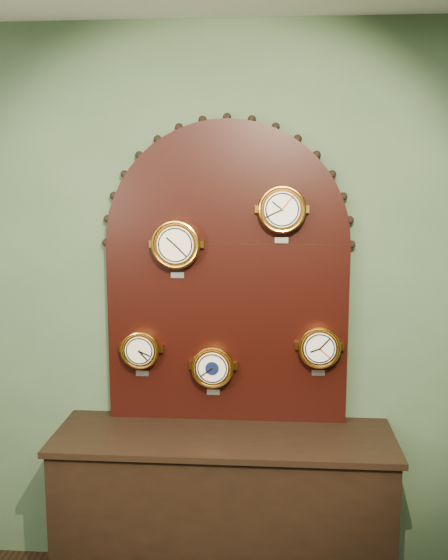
# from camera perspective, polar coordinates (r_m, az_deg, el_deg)

# --- Properties ---
(wall_back) EXTENTS (4.00, 0.00, 4.00)m
(wall_back) POSITION_cam_1_polar(r_m,az_deg,el_deg) (3.29, 0.32, -2.40)
(wall_back) COLOR #41593D
(wall_back) RESTS_ON ground
(shop_counter) EXTENTS (1.60, 0.50, 0.80)m
(shop_counter) POSITION_cam_1_polar(r_m,az_deg,el_deg) (3.39, -0.03, -20.16)
(shop_counter) COLOR black
(shop_counter) RESTS_ON ground_plane
(display_board) EXTENTS (1.26, 0.06, 1.53)m
(display_board) POSITION_cam_1_polar(r_m,az_deg,el_deg) (3.20, 0.27, 1.38)
(display_board) COLOR black
(display_board) RESTS_ON shop_counter
(roman_clock) EXTENTS (0.24, 0.08, 0.29)m
(roman_clock) POSITION_cam_1_polar(r_m,az_deg,el_deg) (3.15, -4.24, 3.15)
(roman_clock) COLOR orange
(roman_clock) RESTS_ON display_board
(arabic_clock) EXTENTS (0.23, 0.08, 0.28)m
(arabic_clock) POSITION_cam_1_polar(r_m,az_deg,el_deg) (3.10, 5.13, 6.21)
(arabic_clock) COLOR orange
(arabic_clock) RESTS_ON display_board
(hygrometer) EXTENTS (0.19, 0.08, 0.24)m
(hygrometer) POSITION_cam_1_polar(r_m,az_deg,el_deg) (3.28, -7.36, -6.08)
(hygrometer) COLOR orange
(hygrometer) RESTS_ON display_board
(barometer) EXTENTS (0.21, 0.08, 0.26)m
(barometer) POSITION_cam_1_polar(r_m,az_deg,el_deg) (3.25, -1.00, -7.63)
(barometer) COLOR orange
(barometer) RESTS_ON display_board
(tide_clock) EXTENTS (0.21, 0.08, 0.26)m
(tide_clock) POSITION_cam_1_polar(r_m,az_deg,el_deg) (3.22, 8.39, -5.85)
(tide_clock) COLOR orange
(tide_clock) RESTS_ON display_board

